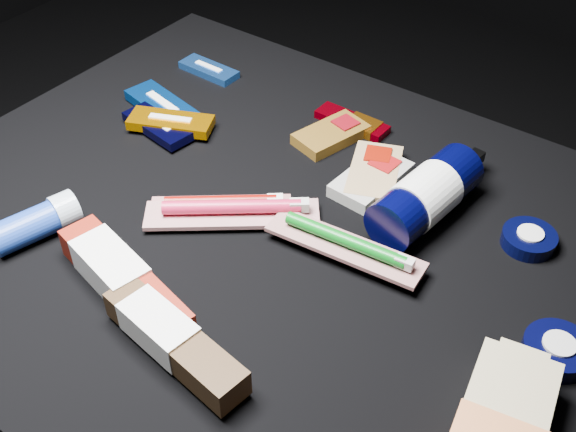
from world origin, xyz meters
The scene contains 19 objects.
ground centered at (0.00, 0.00, 0.00)m, with size 3.00×3.00×0.00m, color black.
cloth_table centered at (0.00, 0.00, 0.20)m, with size 0.98×0.78×0.40m, color black.
luna_bar_0 centered at (-0.32, 0.24, 0.41)m, with size 0.10×0.04×0.01m.
luna_bar_1 centered at (-0.30, 0.11, 0.41)m, with size 0.14×0.08×0.02m.
luna_bar_2 centered at (-0.27, 0.07, 0.41)m, with size 0.12×0.06×0.02m.
luna_bar_3 centered at (-0.25, 0.08, 0.41)m, with size 0.13×0.09×0.02m.
clif_bar_0 centered at (-0.05, 0.21, 0.41)m, with size 0.08×0.12×0.02m.
clif_bar_1 centered at (0.06, 0.15, 0.41)m, with size 0.07×0.12×0.02m.
clif_bar_2 centered at (0.05, 0.16, 0.41)m, with size 0.11×0.14×0.02m.
power_bar centered at (-0.04, 0.25, 0.41)m, with size 0.12×0.04×0.01m.
lotion_bottle centered at (0.14, 0.13, 0.43)m, with size 0.08×0.22×0.07m.
cream_tin_upper centered at (0.27, 0.16, 0.41)m, with size 0.07×0.07×0.02m.
cream_tin_lower centered at (0.36, 0.01, 0.41)m, with size 0.07×0.07×0.02m.
deodorant_stick centered at (-0.23, -0.18, 0.42)m, with size 0.07×0.11×0.05m.
toothbrush_pack_0 centered at (-0.08, -0.01, 0.41)m, with size 0.17×0.15×0.02m.
toothbrush_pack_1 centered at (-0.05, -0.02, 0.42)m, with size 0.21×0.18×0.02m.
toothbrush_pack_2 centered at (0.10, 0.01, 0.42)m, with size 0.20×0.07×0.02m.
toothpaste_carton_red centered at (-0.08, -0.19, 0.42)m, with size 0.22×0.09×0.04m.
toothpaste_carton_green centered at (0.03, -0.22, 0.42)m, with size 0.19×0.07×0.04m.
Camera 1 is at (0.41, -0.54, 1.02)m, focal length 45.00 mm.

